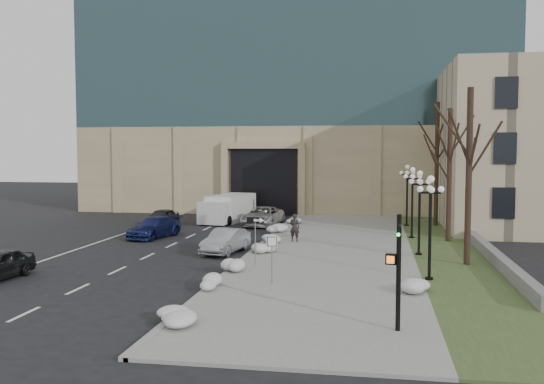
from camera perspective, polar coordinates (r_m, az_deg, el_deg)
The scene contains 30 objects.
ground at distance 23.07m, azimuth -5.46°, elevation -10.82°, with size 160.00×160.00×0.00m, color black.
sidewalk at distance 36.08m, azimuth 5.81°, elevation -5.33°, with size 9.00×40.00×0.12m, color #979791.
curb at distance 36.65m, azimuth -1.25°, elevation -5.15°, with size 0.30×40.00×0.14m, color #979791.
grass_strip at distance 36.24m, azimuth 16.17°, elevation -5.44°, with size 4.00×40.00×0.10m, color #3B4B25.
stone_wall at distance 38.43m, azimuth 18.81°, elevation -4.51°, with size 0.50×30.00×0.70m, color gray.
office_tower at distance 66.78m, azimuth 2.80°, elevation 14.87°, with size 40.00×24.70×36.00m.
car_b at distance 34.74m, azimuth -4.38°, elevation -4.63°, with size 1.46×4.20×1.38m, color #97999E.
car_c at distance 41.43m, azimuth -11.05°, elevation -3.30°, with size 1.92×4.72×1.37m, color navy.
car_d at distance 47.04m, azimuth -0.90°, elevation -2.30°, with size 2.44×5.30×1.47m, color silver.
car_e at distance 47.35m, azimuth -10.35°, elevation -2.39°, with size 1.60×3.98×1.36m, color #2A2A2E.
pedestrian at distance 38.21m, azimuth 2.13°, elevation -3.37°, with size 0.64×0.42×1.76m, color black.
box_truck at distance 49.88m, azimuth -4.16°, elevation -1.59°, with size 3.44×7.10×2.16m.
one_way_sign at distance 30.28m, azimuth -1.32°, elevation -3.22°, with size 0.94×0.30×2.53m.
keep_sign at distance 26.01m, azimuth -0.00°, elevation -5.44°, with size 0.47×0.16×2.22m.
traffic_signal at distance 19.83m, azimuth 11.72°, elevation -7.66°, with size 0.66×0.88×3.86m.
snow_clump_a at distance 20.95m, azimuth -8.72°, elevation -11.54°, with size 1.10×1.60×0.36m, color silver.
snow_clump_b at distance 25.79m, azimuth -5.78°, elevation -8.55°, with size 1.10×1.60×0.36m, color silver.
snow_clump_c at distance 29.52m, azimuth -3.64°, elevation -6.93°, with size 1.10×1.60×0.36m, color silver.
snow_clump_d at distance 34.22m, azimuth -0.85°, elevation -5.41°, with size 1.10×1.60×0.36m, color silver.
snow_clump_e at distance 38.07m, azimuth -0.30°, elevation -4.45°, with size 1.10×1.60×0.36m, color silver.
snow_clump_f at distance 42.51m, azimuth 0.53°, elevation -3.56°, with size 1.10×1.60×0.36m, color silver.
snow_clump_g at distance 47.49m, azimuth 1.85°, elevation -2.77°, with size 1.10×1.60×0.36m, color silver.
snow_clump_h at distance 25.69m, azimuth 13.52°, elevation -8.69°, with size 1.10×1.60×0.36m, color silver.
lamppost_a at distance 27.78m, azimuth 14.67°, elevation -1.96°, with size 1.18×1.18×4.76m.
lamppost_b at distance 34.23m, azimuth 13.72°, elevation -0.84°, with size 1.18×1.18×4.76m.
lamppost_c at distance 40.70m, azimuth 13.07°, elevation -0.08°, with size 1.18×1.18×4.76m.
lamppost_d at distance 47.18m, azimuth 12.60°, elevation 0.47°, with size 1.18×1.18×4.76m.
tree_near at distance 31.87m, azimuth 18.08°, elevation 3.68°, with size 3.20×3.20×9.00m.
tree_mid at distance 39.80m, azimuth 16.38°, elevation 3.27°, with size 3.20×3.20×8.50m.
tree_far at distance 47.76m, azimuth 15.27°, elevation 4.17°, with size 3.20×3.20×9.50m.
Camera 1 is at (5.84, -21.53, 5.90)m, focal length 40.00 mm.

